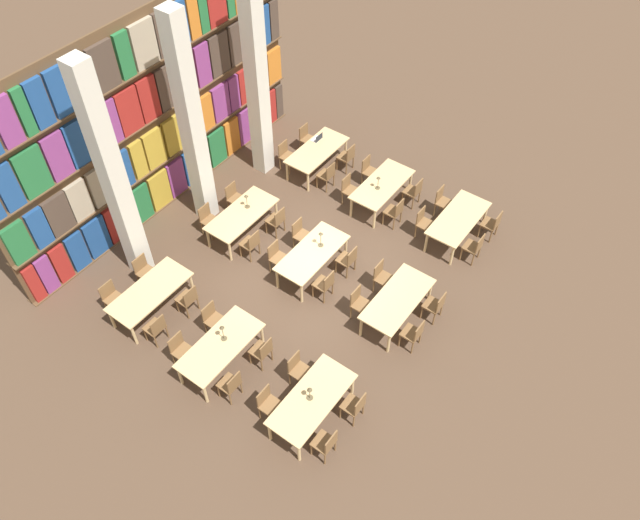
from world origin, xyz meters
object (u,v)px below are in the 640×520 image
object	(u,v)px
desk_lamp_0	(310,392)
chair_35	(307,138)
chair_7	(382,277)
chair_20	(395,211)
reading_table_7	(242,216)
chair_30	(277,220)
chair_29	(208,219)
chair_26	(188,299)
chair_31	(235,197)
desk_lamp_4	(246,199)
desk_lamp_3	(378,180)
chair_5	(359,303)
reading_table_4	(312,254)
pillar_left	(114,179)
reading_table_3	(220,347)
chair_19	(301,234)
pillar_right	(257,80)
pillar_center	(191,125)
chair_3	(298,369)
chair_8	(474,247)
chair_0	(326,443)
chair_34	(347,157)
chair_9	(424,222)
chair_24	(156,328)
reading_table_5	(382,186)
chair_15	(213,319)
chair_2	(355,406)
reading_table_6	(150,293)
reading_table_2	(458,220)
chair_33	(286,155)
desk_lamp_1	(222,330)
chair_16	(325,284)
chair_4	(414,334)
chair_14	(262,351)
chair_13	(181,349)
chair_18	(348,259)
chair_6	(435,305)
reading_table_1	(398,300)
reading_table_8	(317,151)
chair_12	(231,384)
chair_25	(112,297)
chair_21	(349,189)
laptop	(317,139)
chair_17	(277,257)
chair_28	(251,243)

from	to	relation	value
desk_lamp_0	chair_35	xyz separation A→B (m)	(7.07, 5.45, -0.49)
chair_7	chair_20	world-z (taller)	same
reading_table_7	chair_30	xyz separation A→B (m)	(0.53, -0.75, -0.16)
chair_29	chair_26	bearing A→B (deg)	32.74
chair_31	desk_lamp_4	xyz separation A→B (m)	(-0.25, -0.70, 0.52)
desk_lamp_3	chair_5	bearing A→B (deg)	-153.37
reading_table_4	pillar_left	bearing A→B (deg)	124.64
chair_26	chair_29	xyz separation A→B (m)	(2.27, 1.46, 0.00)
reading_table_3	chair_7	bearing A→B (deg)	-23.67
chair_19	desk_lamp_3	distance (m)	2.63
pillar_right	chair_7	xyz separation A→B (m)	(-1.89, -5.37, -2.51)
chair_30	pillar_center	bearing A→B (deg)	105.44
chair_3	chair_8	bearing A→B (deg)	165.62
reading_table_4	chair_0	bearing A→B (deg)	-139.97
pillar_center	chair_34	bearing A→B (deg)	-28.24
chair_9	desk_lamp_4	distance (m)	4.73
chair_7	chair_24	distance (m)	5.51
reading_table_5	chair_15	bearing A→B (deg)	172.76
chair_2	reading_table_6	xyz separation A→B (m)	(-0.51, 5.54, 0.16)
reading_table_2	reading_table_3	xyz separation A→B (m)	(-6.66, 2.35, 0.00)
chair_31	chair_33	size ratio (longest dim) A/B	1.00
desk_lamp_1	chair_16	bearing A→B (deg)	-15.67
chair_4	chair_19	distance (m)	4.09
chair_14	chair_16	xyz separation A→B (m)	(2.38, 0.01, 0.00)
chair_2	chair_5	world-z (taller)	same
chair_13	chair_15	size ratio (longest dim) A/B	1.00
desk_lamp_0	chair_5	world-z (taller)	desk_lamp_0
chair_18	chair_6	bearing A→B (deg)	-89.15
desk_lamp_4	chair_4	bearing A→B (deg)	-97.53
desk_lamp_0	chair_9	xyz separation A→B (m)	(6.04, 0.77, -0.49)
reading_table_1	chair_29	world-z (taller)	chair_29
chair_14	reading_table_8	size ratio (longest dim) A/B	0.44
chair_6	chair_29	size ratio (longest dim) A/B	1.00
chair_14	reading_table_1	bearing A→B (deg)	-30.86
chair_12	reading_table_8	distance (m)	7.86
chair_18	chair_25	distance (m)	5.79
chair_21	chair_26	size ratio (longest dim) A/B	1.00
reading_table_1	laptop	xyz separation A→B (m)	(3.66, 5.07, 0.11)
chair_17	chair_28	bearing A→B (deg)	-86.96
chair_19	pillar_right	bearing A→B (deg)	-123.66
chair_17	chair_28	size ratio (longest dim) A/B	1.00
pillar_left	chair_13	xyz separation A→B (m)	(-1.40, -2.90, -2.51)
desk_lamp_0	chair_14	bearing A→B (deg)	76.11
chair_3	chair_7	bearing A→B (deg)	179.12
chair_18	pillar_left	bearing A→B (deg)	124.51
reading_table_3	desk_lamp_4	size ratio (longest dim) A/B	4.66
chair_6	chair_5	bearing A→B (deg)	123.87
chair_8	desk_lamp_1	bearing A→B (deg)	152.43
desk_lamp_1	chair_24	size ratio (longest dim) A/B	0.53
chair_3	chair_34	distance (m)	7.33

